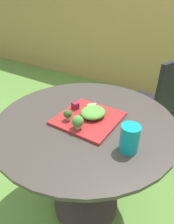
{
  "coord_description": "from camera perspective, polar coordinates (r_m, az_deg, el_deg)",
  "views": [
    {
      "loc": [
        0.46,
        -0.69,
        1.28
      ],
      "look_at": [
        0.01,
        0.0,
        0.77
      ],
      "focal_mm": 30.93,
      "sensor_mm": 36.0,
      "label": 1
    }
  ],
  "objects": [
    {
      "name": "ground_plane",
      "position": [
        1.52,
        -0.34,
        -25.31
      ],
      "size": [
        12.0,
        12.0,
        0.0
      ],
      "primitive_type": "plane",
      "color": "#568438"
    },
    {
      "name": "bamboo_fence",
      "position": [
        2.82,
        23.88,
        17.33
      ],
      "size": [
        8.0,
        0.08,
        1.4
      ],
      "primitive_type": "cube",
      "color": "#9E7F47",
      "rests_on": "ground_plane"
    },
    {
      "name": "patio_table",
      "position": [
        1.16,
        -0.42,
        -12.38
      ],
      "size": [
        0.92,
        0.92,
        0.73
      ],
      "color": "#38332D",
      "rests_on": "ground_plane"
    },
    {
      "name": "patio_chair",
      "position": [
        1.68,
        19.87,
        3.05
      ],
      "size": [
        0.56,
        0.56,
        0.9
      ],
      "color": "black",
      "rests_on": "ground_plane"
    },
    {
      "name": "salad_plate",
      "position": [
        0.99,
        0.48,
        -1.75
      ],
      "size": [
        0.3,
        0.3,
        0.01
      ],
      "primitive_type": "cube",
      "color": "maroon",
      "rests_on": "patio_table"
    },
    {
      "name": "drinking_glass",
      "position": [
        0.79,
        12.41,
        -7.98
      ],
      "size": [
        0.08,
        0.08,
        0.12
      ],
      "color": "#0F8C93",
      "rests_on": "patio_table"
    },
    {
      "name": "fork",
      "position": [
        1.02,
        0.99,
        0.21
      ],
      "size": [
        0.05,
        0.15,
        0.0
      ],
      "color": "silver",
      "rests_on": "salad_plate"
    },
    {
      "name": "lettuce_mound",
      "position": [
        0.98,
        1.8,
        -0.09
      ],
      "size": [
        0.12,
        0.14,
        0.04
      ],
      "primitive_type": "ellipsoid",
      "color": "#519338",
      "rests_on": "salad_plate"
    },
    {
      "name": "broccoli_floret_0",
      "position": [
        0.88,
        -2.78,
        -2.81
      ],
      "size": [
        0.06,
        0.06,
        0.07
      ],
      "color": "#99B770",
      "rests_on": "salad_plate"
    },
    {
      "name": "broccoli_floret_1",
      "position": [
        0.94,
        -5.72,
        -0.63
      ],
      "size": [
        0.04,
        0.04,
        0.06
      ],
      "color": "#99B770",
      "rests_on": "salad_plate"
    },
    {
      "name": "cucumber_slice_0",
      "position": [
        1.07,
        1.25,
        1.93
      ],
      "size": [
        0.04,
        0.04,
        0.01
      ],
      "primitive_type": "cylinder",
      "color": "#8EB766",
      "rests_on": "salad_plate"
    },
    {
      "name": "beet_chunk_0",
      "position": [
        1.04,
        -3.52,
        1.86
      ],
      "size": [
        0.04,
        0.04,
        0.04
      ],
      "primitive_type": "cube",
      "rotation": [
        0.0,
        0.0,
        2.87
      ],
      "color": "maroon",
      "rests_on": "salad_plate"
    }
  ]
}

